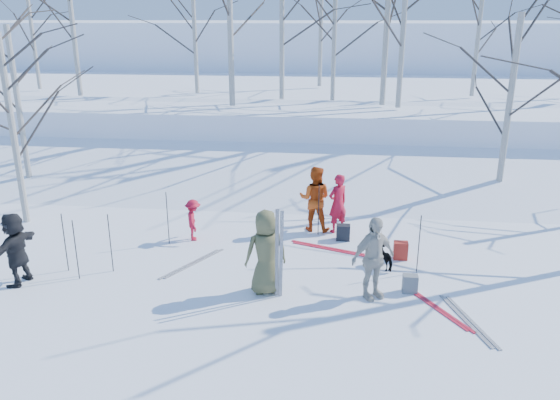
# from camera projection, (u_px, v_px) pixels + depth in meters

# --- Properties ---
(ground) EXTENTS (120.00, 120.00, 0.00)m
(ground) POSITION_uv_depth(u_px,v_px,m) (272.00, 280.00, 11.66)
(ground) COLOR white
(ground) RESTS_ON ground
(snow_ramp) EXTENTS (70.00, 9.49, 4.12)m
(snow_ramp) POSITION_uv_depth(u_px,v_px,m) (298.00, 181.00, 18.21)
(snow_ramp) COLOR white
(snow_ramp) RESTS_ON ground
(snow_plateau) EXTENTS (70.00, 18.00, 2.20)m
(snow_plateau) POSITION_uv_depth(u_px,v_px,m) (314.00, 108.00, 27.36)
(snow_plateau) COLOR white
(snow_plateau) RESTS_ON ground
(far_hill) EXTENTS (90.00, 30.00, 6.00)m
(far_hill) POSITION_uv_depth(u_px,v_px,m) (327.00, 58.00, 46.83)
(far_hill) COLOR white
(far_hill) RESTS_ON ground
(skier_olive_center) EXTENTS (0.99, 0.81, 1.75)m
(skier_olive_center) POSITION_uv_depth(u_px,v_px,m) (266.00, 252.00, 10.88)
(skier_olive_center) COLOR #4F4E2F
(skier_olive_center) RESTS_ON ground
(skier_red_north) EXTENTS (0.68, 0.64, 1.56)m
(skier_red_north) POSITION_uv_depth(u_px,v_px,m) (338.00, 203.00, 14.04)
(skier_red_north) COLOR #B71129
(skier_red_north) RESTS_ON ground
(skier_redor_behind) EXTENTS (0.91, 0.75, 1.72)m
(skier_redor_behind) POSITION_uv_depth(u_px,v_px,m) (315.00, 199.00, 14.13)
(skier_redor_behind) COLOR #B43E0D
(skier_redor_behind) RESTS_ON ground
(skier_red_seated) EXTENTS (0.57, 0.77, 1.05)m
(skier_red_seated) POSITION_uv_depth(u_px,v_px,m) (193.00, 220.00, 13.60)
(skier_red_seated) COLOR #B71129
(skier_red_seated) RESTS_ON ground
(skier_cream_east) EXTENTS (1.05, 0.91, 1.70)m
(skier_cream_east) POSITION_uv_depth(u_px,v_px,m) (373.00, 258.00, 10.67)
(skier_cream_east) COLOR beige
(skier_cream_east) RESTS_ON ground
(skier_grey_west) EXTENTS (0.66, 1.50, 1.57)m
(skier_grey_west) POSITION_uv_depth(u_px,v_px,m) (16.00, 249.00, 11.28)
(skier_grey_west) COLOR black
(skier_grey_west) RESTS_ON ground
(dog) EXTENTS (0.55, 0.68, 0.52)m
(dog) POSITION_uv_depth(u_px,v_px,m) (386.00, 257.00, 12.15)
(dog) COLOR black
(dog) RESTS_ON ground
(upright_ski_left) EXTENTS (0.10, 0.17, 1.90)m
(upright_ski_left) POSITION_uv_depth(u_px,v_px,m) (277.00, 253.00, 10.65)
(upright_ski_left) COLOR silver
(upright_ski_left) RESTS_ON ground
(upright_ski_right) EXTENTS (0.13, 0.23, 1.89)m
(upright_ski_right) POSITION_uv_depth(u_px,v_px,m) (281.00, 255.00, 10.59)
(upright_ski_right) COLOR silver
(upright_ski_right) RESTS_ON ground
(ski_pair_a) EXTENTS (1.81, 2.07, 0.02)m
(ski_pair_a) POSITION_uv_depth(u_px,v_px,m) (193.00, 263.00, 12.41)
(ski_pair_a) COLOR silver
(ski_pair_a) RESTS_ON ground
(ski_pair_b) EXTENTS (1.87, 2.08, 0.02)m
(ski_pair_b) POSITION_uv_depth(u_px,v_px,m) (436.00, 308.00, 10.52)
(ski_pair_b) COLOR red
(ski_pair_b) RESTS_ON ground
(ski_pair_c) EXTENTS (1.42, 2.03, 0.02)m
(ski_pair_c) POSITION_uv_depth(u_px,v_px,m) (328.00, 248.00, 13.22)
(ski_pair_c) COLOR red
(ski_pair_c) RESTS_ON ground
(ski_pair_d) EXTENTS (1.27, 2.01, 0.02)m
(ski_pair_d) POSITION_uv_depth(u_px,v_px,m) (468.00, 321.00, 10.07)
(ski_pair_d) COLOR silver
(ski_pair_d) RESTS_ON ground
(ski_pole_a) EXTENTS (0.02, 0.02, 1.34)m
(ski_pole_a) POSITION_uv_depth(u_px,v_px,m) (65.00, 243.00, 11.87)
(ski_pole_a) COLOR black
(ski_pole_a) RESTS_ON ground
(ski_pole_b) EXTENTS (0.02, 0.02, 1.34)m
(ski_pole_b) POSITION_uv_depth(u_px,v_px,m) (419.00, 244.00, 11.78)
(ski_pole_b) COLOR black
(ski_pole_b) RESTS_ON ground
(ski_pole_c) EXTENTS (0.02, 0.02, 1.34)m
(ski_pole_c) POSITION_uv_depth(u_px,v_px,m) (110.00, 243.00, 11.84)
(ski_pole_c) COLOR black
(ski_pole_c) RESTS_ON ground
(ski_pole_d) EXTENTS (0.02, 0.02, 1.34)m
(ski_pole_d) POSITION_uv_depth(u_px,v_px,m) (168.00, 218.00, 13.31)
(ski_pole_d) COLOR black
(ski_pole_d) RESTS_ON ground
(ski_pole_e) EXTENTS (0.02, 0.02, 1.34)m
(ski_pole_e) POSITION_uv_depth(u_px,v_px,m) (76.00, 250.00, 11.49)
(ski_pole_e) COLOR black
(ski_pole_e) RESTS_ON ground
(ski_pole_f) EXTENTS (0.02, 0.02, 1.34)m
(ski_pole_f) POSITION_uv_depth(u_px,v_px,m) (319.00, 210.00, 13.89)
(ski_pole_f) COLOR black
(ski_pole_f) RESTS_ON ground
(backpack_red) EXTENTS (0.32, 0.22, 0.42)m
(backpack_red) POSITION_uv_depth(u_px,v_px,m) (401.00, 250.00, 12.61)
(backpack_red) COLOR #B3261B
(backpack_red) RESTS_ON ground
(backpack_grey) EXTENTS (0.30, 0.20, 0.38)m
(backpack_grey) POSITION_uv_depth(u_px,v_px,m) (410.00, 284.00, 11.07)
(backpack_grey) COLOR slate
(backpack_grey) RESTS_ON ground
(backpack_dark) EXTENTS (0.34, 0.24, 0.40)m
(backpack_dark) POSITION_uv_depth(u_px,v_px,m) (343.00, 232.00, 13.69)
(backpack_dark) COLOR black
(backpack_dark) RESTS_ON ground
(birch_plateau_a) EXTENTS (4.66, 4.66, 5.80)m
(birch_plateau_a) POSITION_uv_depth(u_px,v_px,m) (321.00, 22.00, 25.24)
(birch_plateau_a) COLOR silver
(birch_plateau_a) RESTS_ON snow_plateau
(birch_plateau_b) EXTENTS (4.74, 4.74, 5.91)m
(birch_plateau_b) POSITION_uv_depth(u_px,v_px,m) (282.00, 22.00, 21.01)
(birch_plateau_b) COLOR silver
(birch_plateau_b) RESTS_ON snow_plateau
(birch_plateau_c) EXTENTS (4.83, 4.83, 6.04)m
(birch_plateau_c) POSITION_uv_depth(u_px,v_px,m) (404.00, 20.00, 18.97)
(birch_plateau_c) COLOR silver
(birch_plateau_c) RESTS_ON snow_plateau
(birch_plateau_d) EXTENTS (3.95, 3.95, 4.78)m
(birch_plateau_d) POSITION_uv_depth(u_px,v_px,m) (334.00, 38.00, 20.89)
(birch_plateau_d) COLOR silver
(birch_plateau_d) RESTS_ON snow_plateau
(birch_plateau_e) EXTENTS (4.97, 4.97, 6.25)m
(birch_plateau_e) POSITION_uv_depth(u_px,v_px,m) (72.00, 17.00, 21.97)
(birch_plateau_e) COLOR silver
(birch_plateau_e) RESTS_ON snow_plateau
(birch_plateau_f) EXTENTS (3.86, 3.86, 4.65)m
(birch_plateau_f) POSITION_uv_depth(u_px,v_px,m) (478.00, 38.00, 22.12)
(birch_plateau_f) COLOR silver
(birch_plateau_f) RESTS_ON snow_plateau
(birch_plateau_g) EXTENTS (5.56, 5.56, 7.09)m
(birch_plateau_g) POSITION_uv_depth(u_px,v_px,m) (388.00, 5.00, 19.43)
(birch_plateau_g) COLOR silver
(birch_plateau_g) RESTS_ON snow_plateau
(birch_plateau_i) EXTENTS (5.43, 5.43, 6.89)m
(birch_plateau_i) POSITION_uv_depth(u_px,v_px,m) (230.00, 8.00, 19.26)
(birch_plateau_i) COLOR silver
(birch_plateau_i) RESTS_ON snow_plateau
(birch_plateau_j) EXTENTS (3.86, 3.86, 4.65)m
(birch_plateau_j) POSITION_uv_depth(u_px,v_px,m) (33.00, 36.00, 24.41)
(birch_plateau_j) COLOR silver
(birch_plateau_j) RESTS_ON snow_plateau
(birch_plateau_k) EXTENTS (3.85, 3.85, 4.65)m
(birch_plateau_k) POSITION_uv_depth(u_px,v_px,m) (195.00, 37.00, 23.00)
(birch_plateau_k) COLOR silver
(birch_plateau_k) RESTS_ON snow_plateau
(birch_edge_a) EXTENTS (4.10, 4.10, 5.00)m
(birch_edge_a) POSITION_uv_depth(u_px,v_px,m) (13.00, 132.00, 14.19)
(birch_edge_a) COLOR silver
(birch_edge_a) RESTS_ON ground
(birch_edge_d) EXTENTS (4.19, 4.19, 5.13)m
(birch_edge_d) POSITION_uv_depth(u_px,v_px,m) (19.00, 111.00, 16.96)
(birch_edge_d) COLOR silver
(birch_edge_d) RESTS_ON ground
(birch_edge_e) EXTENTS (4.43, 4.43, 5.48)m
(birch_edge_e) POSITION_uv_depth(u_px,v_px,m) (509.00, 111.00, 15.91)
(birch_edge_e) COLOR silver
(birch_edge_e) RESTS_ON ground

